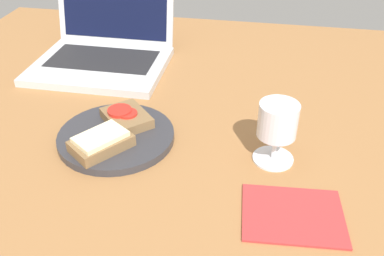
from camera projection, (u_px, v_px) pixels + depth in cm
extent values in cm
cube|color=#9E6B3D|center=(169.00, 152.00, 82.88)|extent=(140.00, 140.00, 3.00)
cylinder|color=#333338|center=(116.00, 138.00, 82.81)|extent=(22.58, 22.58, 1.52)
cube|color=brown|center=(127.00, 118.00, 85.48)|extent=(12.22, 12.35, 2.00)
cylinder|color=red|center=(128.00, 113.00, 84.57)|extent=(3.83, 3.83, 0.46)
cylinder|color=red|center=(120.00, 111.00, 85.19)|extent=(4.84, 4.84, 0.68)
cube|color=brown|center=(101.00, 144.00, 78.13)|extent=(11.91, 12.57, 2.16)
cube|color=#F4EAB7|center=(100.00, 137.00, 77.27)|extent=(9.98, 10.71, 0.90)
cylinder|color=white|center=(273.00, 158.00, 78.37)|extent=(7.46, 7.46, 0.40)
cylinder|color=white|center=(274.00, 146.00, 76.83)|extent=(0.89, 0.89, 5.09)
cylinder|color=white|center=(278.00, 120.00, 73.66)|extent=(6.98, 6.98, 6.22)
cylinder|color=white|center=(278.00, 123.00, 73.95)|extent=(6.42, 6.42, 5.19)
cube|color=silver|center=(100.00, 66.00, 108.67)|extent=(32.83, 25.48, 1.86)
cube|color=#232326|center=(103.00, 59.00, 109.98)|extent=(26.92, 14.02, 0.16)
cube|color=silver|center=(115.00, 5.00, 114.82)|extent=(32.17, 5.27, 19.95)
cube|color=black|center=(114.00, 6.00, 114.41)|extent=(28.89, 3.93, 16.64)
cube|color=#B23333|center=(293.00, 215.00, 66.61)|extent=(16.60, 13.46, 0.40)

